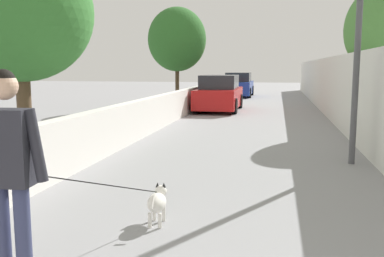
{
  "coord_description": "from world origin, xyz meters",
  "views": [
    {
      "loc": [
        -0.52,
        -0.81,
        1.87
      ],
      "look_at": [
        5.47,
        0.38,
        1.0
      ],
      "focal_mm": 40.11,
      "sensor_mm": 36.0,
      "label": 1
    }
  ],
  "objects_px": {
    "tree_right_far": "(383,31)",
    "lamp_post": "(360,6)",
    "car_near": "(219,94)",
    "car_far": "(238,85)",
    "dog": "(157,201)",
    "tree_left_distant": "(19,13)",
    "tree_left_mid": "(177,40)",
    "person_skateboarder": "(8,162)"
  },
  "relations": [
    {
      "from": "tree_left_mid",
      "to": "dog",
      "type": "relative_size",
      "value": 2.18
    },
    {
      "from": "car_near",
      "to": "person_skateboarder",
      "type": "bearing_deg",
      "value": -178.56
    },
    {
      "from": "lamp_post",
      "to": "tree_left_mid",
      "type": "bearing_deg",
      "value": 29.15
    },
    {
      "from": "lamp_post",
      "to": "car_far",
      "type": "bearing_deg",
      "value": 11.55
    },
    {
      "from": "dog",
      "to": "car_near",
      "type": "bearing_deg",
      "value": 4.54
    },
    {
      "from": "dog",
      "to": "lamp_post",
      "type": "bearing_deg",
      "value": -36.31
    },
    {
      "from": "tree_right_far",
      "to": "car_far",
      "type": "bearing_deg",
      "value": 20.64
    },
    {
      "from": "lamp_post",
      "to": "car_near",
      "type": "relative_size",
      "value": 1.06
    },
    {
      "from": "person_skateboarder",
      "to": "car_near",
      "type": "xyz_separation_m",
      "value": [
        15.58,
        0.39,
        -0.41
      ]
    },
    {
      "from": "lamp_post",
      "to": "dog",
      "type": "relative_size",
      "value": 2.09
    },
    {
      "from": "lamp_post",
      "to": "car_far",
      "type": "xyz_separation_m",
      "value": [
        19.31,
        3.95,
        -2.29
      ]
    },
    {
      "from": "tree_left_mid",
      "to": "car_near",
      "type": "relative_size",
      "value": 1.11
    },
    {
      "from": "dog",
      "to": "car_far",
      "type": "xyz_separation_m",
      "value": [
        23.19,
        1.09,
        0.44
      ]
    },
    {
      "from": "tree_left_mid",
      "to": "lamp_post",
      "type": "bearing_deg",
      "value": -150.85
    },
    {
      "from": "tree_left_distant",
      "to": "tree_right_far",
      "type": "bearing_deg",
      "value": -55.89
    },
    {
      "from": "tree_left_distant",
      "to": "car_near",
      "type": "height_order",
      "value": "tree_left_distant"
    },
    {
      "from": "tree_left_distant",
      "to": "lamp_post",
      "type": "relative_size",
      "value": 0.99
    },
    {
      "from": "tree_right_far",
      "to": "tree_left_distant",
      "type": "height_order",
      "value": "tree_left_distant"
    },
    {
      "from": "person_skateboarder",
      "to": "tree_right_far",
      "type": "bearing_deg",
      "value": -25.66
    },
    {
      "from": "tree_left_mid",
      "to": "person_skateboarder",
      "type": "bearing_deg",
      "value": -171.43
    },
    {
      "from": "lamp_post",
      "to": "car_near",
      "type": "distance_m",
      "value": 10.9
    },
    {
      "from": "tree_left_mid",
      "to": "person_skateboarder",
      "type": "distance_m",
      "value": 16.84
    },
    {
      "from": "tree_right_far",
      "to": "person_skateboarder",
      "type": "relative_size",
      "value": 2.4
    },
    {
      "from": "dog",
      "to": "car_near",
      "type": "xyz_separation_m",
      "value": [
        13.78,
        1.09,
        0.44
      ]
    },
    {
      "from": "tree_left_distant",
      "to": "lamp_post",
      "type": "bearing_deg",
      "value": -84.33
    },
    {
      "from": "car_near",
      "to": "dog",
      "type": "bearing_deg",
      "value": -175.46
    },
    {
      "from": "tree_left_mid",
      "to": "person_skateboarder",
      "type": "xyz_separation_m",
      "value": [
        -16.53,
        -2.49,
        -2.01
      ]
    },
    {
      "from": "tree_right_far",
      "to": "car_far",
      "type": "height_order",
      "value": "tree_right_far"
    },
    {
      "from": "tree_left_mid",
      "to": "tree_right_far",
      "type": "relative_size",
      "value": 1.08
    },
    {
      "from": "tree_left_distant",
      "to": "car_near",
      "type": "relative_size",
      "value": 1.05
    },
    {
      "from": "lamp_post",
      "to": "car_near",
      "type": "bearing_deg",
      "value": 21.74
    },
    {
      "from": "tree_left_distant",
      "to": "person_skateboarder",
      "type": "bearing_deg",
      "value": -148.68
    },
    {
      "from": "car_far",
      "to": "tree_left_distant",
      "type": "bearing_deg",
      "value": 172.38
    },
    {
      "from": "car_far",
      "to": "tree_left_mid",
      "type": "bearing_deg",
      "value": 166.06
    },
    {
      "from": "tree_right_far",
      "to": "lamp_post",
      "type": "height_order",
      "value": "lamp_post"
    },
    {
      "from": "person_skateboarder",
      "to": "dog",
      "type": "bearing_deg",
      "value": -21.25
    },
    {
      "from": "tree_left_distant",
      "to": "dog",
      "type": "relative_size",
      "value": 2.07
    },
    {
      "from": "tree_right_far",
      "to": "car_far",
      "type": "distance_m",
      "value": 15.62
    },
    {
      "from": "tree_right_far",
      "to": "car_near",
      "type": "xyz_separation_m",
      "value": [
        5.05,
        5.45,
        -2.21
      ]
    },
    {
      "from": "car_far",
      "to": "car_near",
      "type": "bearing_deg",
      "value": -180.0
    },
    {
      "from": "tree_right_far",
      "to": "car_far",
      "type": "relative_size",
      "value": 0.98
    },
    {
      "from": "car_near",
      "to": "tree_right_far",
      "type": "bearing_deg",
      "value": -132.84
    }
  ]
}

